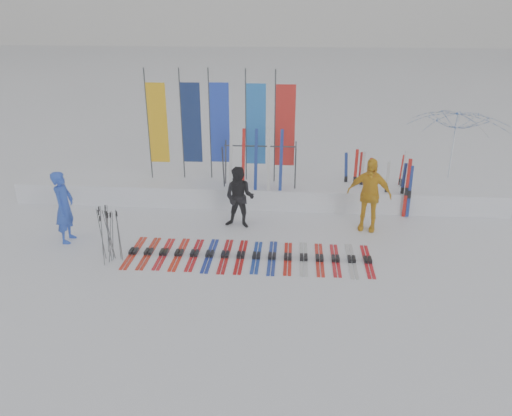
# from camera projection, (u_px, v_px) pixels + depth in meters

# --- Properties ---
(ground) EXTENTS (120.00, 120.00, 0.00)m
(ground) POSITION_uv_depth(u_px,v_px,m) (241.00, 280.00, 10.61)
(ground) COLOR white
(ground) RESTS_ON ground
(snow_bank) EXTENTS (14.00, 1.60, 0.60)m
(snow_bank) POSITION_uv_depth(u_px,v_px,m) (257.00, 191.00, 14.73)
(snow_bank) COLOR white
(snow_bank) RESTS_ON ground
(person_blue) EXTENTS (0.44, 0.66, 1.79)m
(person_blue) POSITION_uv_depth(u_px,v_px,m) (64.00, 207.00, 12.02)
(person_blue) COLOR blue
(person_blue) RESTS_ON ground
(person_black) EXTENTS (0.88, 0.73, 1.63)m
(person_black) POSITION_uv_depth(u_px,v_px,m) (240.00, 198.00, 12.82)
(person_black) COLOR black
(person_black) RESTS_ON ground
(person_yellow) EXTENTS (1.20, 0.74, 1.91)m
(person_yellow) POSITION_uv_depth(u_px,v_px,m) (369.00, 194.00, 12.64)
(person_yellow) COLOR #E6A50F
(person_yellow) RESTS_ON ground
(tent_canopy) EXTENTS (3.75, 3.78, 2.64)m
(tent_canopy) POSITION_uv_depth(u_px,v_px,m) (454.00, 152.00, 14.86)
(tent_canopy) COLOR white
(tent_canopy) RESTS_ON ground
(ski_row) EXTENTS (5.61, 1.70, 0.07)m
(ski_row) POSITION_uv_depth(u_px,v_px,m) (248.00, 256.00, 11.54)
(ski_row) COLOR red
(ski_row) RESTS_ON ground
(pole_cluster) EXTENTS (0.56, 0.66, 1.25)m
(pole_cluster) POSITION_uv_depth(u_px,v_px,m) (110.00, 235.00, 11.25)
(pole_cluster) COLOR #595B60
(pole_cluster) RESTS_ON ground
(feather_flags) EXTENTS (4.24, 0.23, 3.20)m
(feather_flags) POSITION_uv_depth(u_px,v_px,m) (221.00, 124.00, 14.22)
(feather_flags) COLOR #383A3F
(feather_flags) RESTS_ON ground
(ski_rack) EXTENTS (2.04, 0.80, 1.23)m
(ski_rack) POSITION_uv_depth(u_px,v_px,m) (260.00, 160.00, 13.95)
(ski_rack) COLOR #383A3F
(ski_rack) RESTS_ON ground
(upright_skis) EXTENTS (1.70, 1.13, 1.68)m
(upright_skis) POSITION_uv_depth(u_px,v_px,m) (384.00, 183.00, 13.96)
(upright_skis) COLOR silver
(upright_skis) RESTS_ON ground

